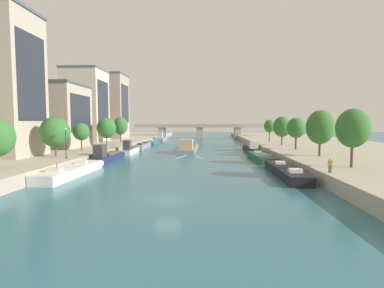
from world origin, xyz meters
name	(u,v)px	position (x,y,z in m)	size (l,w,h in m)	color
ground_plane	(168,200)	(0.00, 0.00, 0.00)	(400.00, 400.00, 0.00)	#2D6070
quay_left	(74,145)	(-34.73, 55.00, 0.83)	(36.00, 170.00, 1.65)	#A89E89
quay_right	(321,146)	(34.73, 55.00, 0.83)	(36.00, 170.00, 1.65)	#A89E89
barge_midriver	(188,147)	(-1.28, 48.68, 0.95)	(4.36, 23.29, 3.31)	gray
wake_behind_barge	(190,157)	(-0.04, 34.49, 0.01)	(5.60, 5.91, 0.03)	#A0CCD6
moored_boat_left_near	(72,171)	(-14.92, 11.92, 0.66)	(3.45, 15.63, 2.37)	silver
moored_boat_left_lone	(108,156)	(-14.94, 26.50, 1.01)	(2.67, 12.53, 3.40)	#1E284C
moored_boat_left_midway	(130,150)	(-14.33, 40.20, 0.96)	(2.26, 10.77, 3.33)	silver
moored_boat_left_end	(143,146)	(-14.65, 54.74, 0.66)	(2.56, 14.33, 2.38)	gray
moored_boat_left_gap_after	(153,142)	(-15.02, 72.05, 0.58)	(3.34, 14.85, 2.20)	#23666B
moored_boat_left_downstream	(162,138)	(-14.49, 87.47, 1.04)	(3.02, 14.69, 3.44)	gray
moored_boat_right_gap_after	(286,171)	(14.42, 13.36, 0.63)	(2.82, 15.95, 2.31)	black
moored_boat_right_far	(261,157)	(14.14, 30.86, 0.56)	(3.51, 15.70, 2.17)	#235633
moored_boat_right_upstream	(251,148)	(14.55, 46.74, 0.92)	(2.53, 14.53, 3.07)	black
tree_left_third	(55,132)	(-21.46, 20.09, 5.73)	(4.73, 4.73, 6.61)	brown
tree_left_midway	(81,132)	(-21.83, 30.92, 5.43)	(3.29, 3.29, 5.54)	brown
tree_left_nearest	(106,128)	(-21.34, 44.38, 5.92)	(4.63, 4.63, 6.82)	brown
tree_left_end_of_row	(120,126)	(-21.02, 55.01, 6.34)	(3.96, 3.96, 7.22)	brown
tree_right_second	(353,128)	(21.87, 10.64, 6.58)	(4.03, 4.03, 7.39)	brown
tree_right_by_lamp	(320,127)	(22.61, 23.32, 6.50)	(4.60, 4.60, 7.72)	brown
tree_right_nearest	(296,128)	(22.34, 35.86, 6.15)	(3.93, 3.93, 6.66)	brown
tree_right_midway	(282,127)	(22.10, 46.68, 6.23)	(4.36, 4.36, 7.11)	brown
tree_right_third	(270,126)	(21.89, 60.50, 6.24)	(3.28, 3.28, 6.49)	brown
lamppost_left_bank	(66,142)	(-18.36, 17.37, 4.27)	(0.28, 0.28, 4.78)	black
building_left_middle	(49,115)	(-32.76, 38.84, 8.92)	(15.52, 13.38, 14.50)	#B2A38E
building_left_tall	(86,105)	(-32.76, 59.22, 12.41)	(11.11, 11.44, 21.49)	beige
building_left_corner	(107,106)	(-32.76, 77.96, 13.14)	(13.67, 11.67, 22.94)	#A89989
bridge_far	(199,130)	(0.00, 103.02, 4.13)	(57.46, 4.40, 6.54)	#9E998E
person_on_quay	(330,164)	(17.55, 6.49, 2.58)	(0.46, 0.36, 1.62)	#2D2D38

